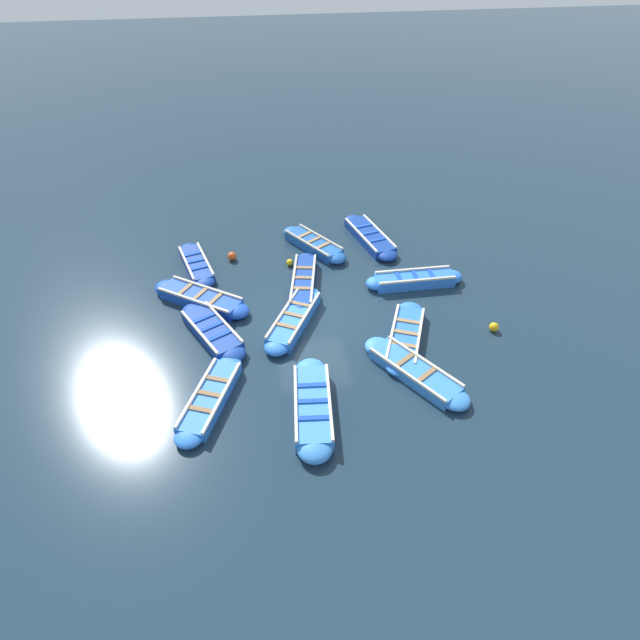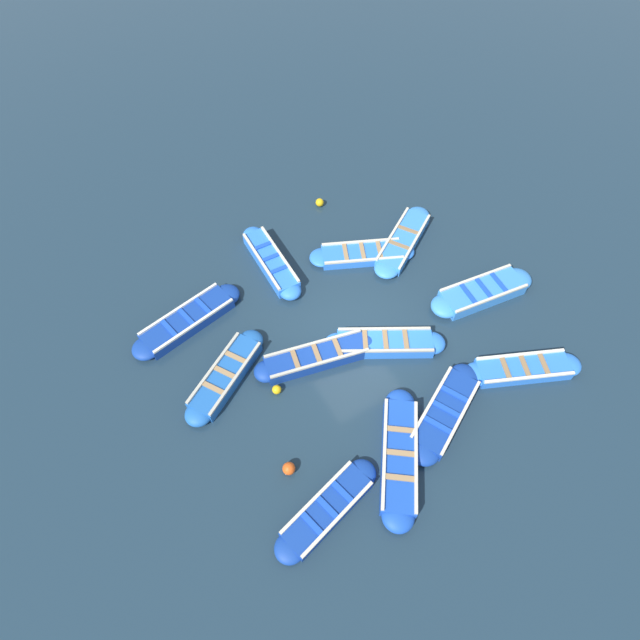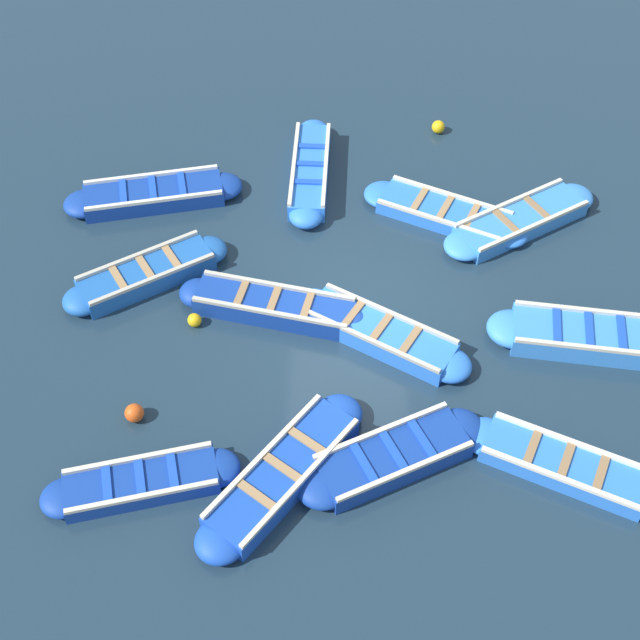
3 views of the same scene
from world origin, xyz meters
The scene contains 16 objects.
ground_plane centered at (0.00, 0.00, 0.00)m, with size 120.00×120.00×0.00m, color #1C303F.
boat_outer_left centered at (-4.26, 0.66, 0.20)m, with size 3.68×1.30×0.47m.
boat_drifting centered at (3.95, -0.66, 0.19)m, with size 3.25×2.45×0.44m.
boat_centre centered at (1.07, 3.69, 0.19)m, with size 2.87×3.52×0.45m.
boat_end_of_row centered at (-3.44, -2.45, 0.17)m, with size 3.54×2.66×0.39m.
boat_mid_row centered at (-0.70, 3.31, 0.18)m, with size 3.40×2.30×0.43m.
boat_bow_out centered at (-3.47, 3.37, 0.16)m, with size 3.44×2.06×0.37m.
boat_outer_right centered at (3.32, 3.89, 0.15)m, with size 3.27×1.53×0.36m.
boat_far_corner centered at (-1.90, -2.64, 0.15)m, with size 3.59×2.21×0.35m.
boat_stern_in centered at (-0.53, 0.69, 0.18)m, with size 3.50×2.42×0.42m.
boat_near_quay centered at (0.92, -3.84, 0.20)m, with size 0.82×3.55×0.46m.
boat_tucked centered at (4.18, -3.00, 0.18)m, with size 3.84×1.65×0.41m.
boat_inner_gap centered at (1.44, 0.10, 0.20)m, with size 3.78×1.46×0.45m.
buoy_orange_near centered at (3.65, 2.56, 0.16)m, with size 0.33×0.33×0.33m, color #E05119.
buoy_yellow_far centered at (-1.94, -5.56, 0.15)m, with size 0.30×0.30×0.30m, color #EAB214.
buoy_white_drifting centered at (2.90, 0.42, 0.13)m, with size 0.26×0.26×0.26m, color #EAB214.
Camera 3 is at (0.24, 11.14, 12.56)m, focal length 50.00 mm.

